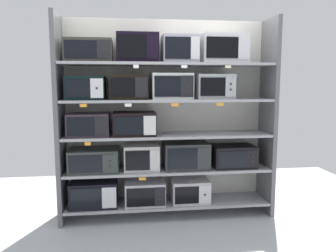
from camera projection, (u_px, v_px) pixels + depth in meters
The scene contains 34 objects.
back_panel at pixel (165, 117), 4.28m from camera, with size 2.69×0.04×2.44m, color beige.
upright_left at pixel (60, 120), 3.87m from camera, with size 0.05×0.48×2.44m, color #5B5B5E.
upright_right at pixel (268, 118), 4.18m from camera, with size 0.05×0.48×2.44m, color #5B5B5E.
shelf_0 at pixel (168, 203), 4.16m from camera, with size 2.49×0.48×0.03m, color #99999E.
microwave_0 at pixel (94, 193), 4.02m from camera, with size 0.56×0.41×0.31m.
microwave_1 at pixel (145, 192), 4.10m from camera, with size 0.49×0.43×0.28m.
microwave_2 at pixel (190, 190), 4.17m from camera, with size 0.47×0.41×0.28m.
shelf_1 at pixel (168, 169), 4.11m from camera, with size 2.49×0.48×0.03m, color #99999E.
microwave_3 at pixel (94, 160), 3.97m from camera, with size 0.58×0.43×0.27m.
microwave_4 at pixel (141, 157), 4.04m from camera, with size 0.42×0.37×0.31m.
microwave_5 at pixel (186, 155), 4.11m from camera, with size 0.55×0.41×0.32m.
microwave_6 at pixel (233, 156), 4.19m from camera, with size 0.53×0.41×0.27m.
price_tag_0 at pixel (142, 179), 3.83m from camera, with size 0.08×0.00×0.03m, color orange.
shelf_2 at pixel (168, 135), 4.05m from camera, with size 2.49×0.48×0.03m, color #99999E.
microwave_7 at pixel (89, 125), 3.91m from camera, with size 0.48×0.40×0.27m.
microwave_8 at pixel (134, 124), 3.98m from camera, with size 0.50×0.42×0.27m.
price_tag_1 at pixel (88, 144), 3.70m from camera, with size 0.07×0.00×0.04m, color orange.
shelf_3 at pixel (168, 100), 4.00m from camera, with size 2.49×0.48×0.03m, color #99999E.
microwave_9 at pixel (86, 88), 3.85m from camera, with size 0.44×0.42×0.27m.
microwave_10 at pixel (129, 87), 3.91m from camera, with size 0.44×0.37×0.29m.
microwave_11 at pixel (172, 86), 3.97m from camera, with size 0.48×0.35×0.31m.
microwave_12 at pixel (214, 87), 4.04m from camera, with size 0.45×0.40×0.30m.
price_tag_2 at pixel (83, 105), 3.64m from camera, with size 0.08×0.00×0.04m, color orange.
price_tag_3 at pixel (128, 105), 3.70m from camera, with size 0.08×0.00×0.03m, color white.
price_tag_4 at pixel (175, 105), 3.77m from camera, with size 0.08×0.00×0.04m, color orange.
price_tag_5 at pixel (220, 104), 3.83m from camera, with size 0.09×0.00×0.03m, color orange.
shelf_4 at pixel (168, 64), 3.94m from camera, with size 2.49×0.48×0.03m, color #99999E.
microwave_13 at pixel (89, 51), 3.80m from camera, with size 0.53×0.37×0.26m.
microwave_14 at pixel (137, 48), 3.87m from camera, with size 0.48×0.40×0.33m.
microwave_15 at pixel (180, 49), 3.93m from camera, with size 0.42×0.35×0.32m.
microwave_16 at pixel (223, 49), 4.00m from camera, with size 0.55×0.37×0.34m.
price_tag_6 at pixel (136, 66), 3.66m from camera, with size 0.06×0.00×0.04m, color white.
price_tag_7 at pixel (184, 66), 3.72m from camera, with size 0.07×0.00×0.03m, color white.
price_tag_8 at pixel (228, 67), 3.79m from camera, with size 0.07×0.00×0.03m, color beige.
Camera 1 is at (-0.50, -3.97, 1.66)m, focal length 35.47 mm.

